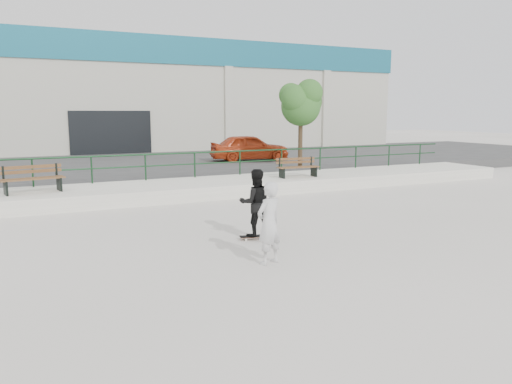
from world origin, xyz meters
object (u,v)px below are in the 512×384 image
seated_skater (269,223)px  bench_left (32,179)px  red_car (250,147)px  skateboard (256,237)px  tree (301,102)px  standing_skater (256,203)px  bench_right (297,167)px

seated_skater → bench_left: bearing=-85.8°
red_car → skateboard: size_ratio=5.24×
bench_left → tree: bearing=3.6°
standing_skater → seated_skater: 2.02m
bench_left → red_car: 12.92m
bench_left → tree: tree is taller
bench_right → standing_skater: 8.30m
bench_left → bench_right: (9.85, -0.38, -0.05)m
bench_right → seated_skater: (-5.68, -8.49, -0.03)m
red_car → standing_skater: (-6.23, -13.69, -0.29)m
bench_left → standing_skater: standing_skater is taller
standing_skater → seated_skater: size_ratio=0.96×
seated_skater → red_car: bearing=-134.7°
tree → skateboard: size_ratio=5.13×
bench_left → seated_skater: seated_skater is taller
tree → red_car: size_ratio=0.98×
red_car → seated_skater: (-6.85, -15.61, -0.36)m
tree → standing_skater: 12.24m
bench_left → tree: 12.41m
bench_right → seated_skater: seated_skater is taller
tree → red_car: tree is taller
red_car → seated_skater: bearing=165.7°
red_car → standing_skater: size_ratio=2.54×
bench_right → skateboard: bench_right is taller
tree → skateboard: (-7.04, -9.65, -3.52)m
bench_left → skateboard: size_ratio=2.52×
tree → standing_skater: bearing=-126.1°
bench_left → seated_skater: (4.17, -8.87, -0.09)m
bench_right → red_car: red_car is taller
bench_right → red_car: size_ratio=0.42×
tree → seated_skater: (-7.66, -11.57, -2.73)m
skateboard → standing_skater: size_ratio=0.48×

